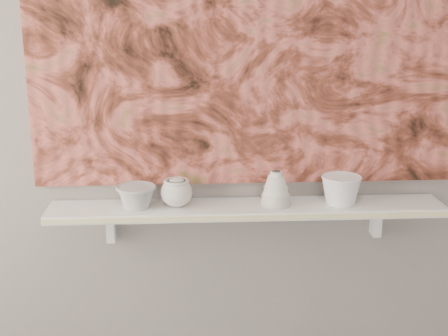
{
  "coord_description": "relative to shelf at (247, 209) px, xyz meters",
  "views": [
    {
      "loc": [
        -0.2,
        -0.58,
        1.65
      ],
      "look_at": [
        -0.08,
        1.49,
        1.07
      ],
      "focal_mm": 50.0,
      "sensor_mm": 36.0,
      "label": 1
    }
  ],
  "objects": [
    {
      "name": "bell_vessel",
      "position": [
        0.1,
        0.0,
        0.08
      ],
      "size": [
        0.11,
        0.11,
        0.12
      ],
      "primitive_type": null,
      "rotation": [
        0.0,
        0.0,
        0.03
      ],
      "color": "white",
      "rests_on": "shelf"
    },
    {
      "name": "bowl_white",
      "position": [
        0.33,
        0.0,
        0.07
      ],
      "size": [
        0.16,
        0.16,
        0.1
      ],
      "primitive_type": null,
      "rotation": [
        0.0,
        0.0,
        -0.12
      ],
      "color": "silver",
      "rests_on": "shelf"
    },
    {
      "name": "shelf_stripe",
      "position": [
        0.0,
        -0.09,
        0.0
      ],
      "size": [
        1.4,
        0.01,
        0.02
      ],
      "primitive_type": "cube",
      "color": "beige",
      "rests_on": "shelf"
    },
    {
      "name": "wall_back",
      "position": [
        0.0,
        0.09,
        0.44
      ],
      "size": [
        3.6,
        0.0,
        3.6
      ],
      "primitive_type": "plane",
      "rotation": [
        1.57,
        0.0,
        0.0
      ],
      "color": "gray",
      "rests_on": "floor"
    },
    {
      "name": "bracket_right",
      "position": [
        0.49,
        0.06,
        -0.07
      ],
      "size": [
        0.03,
        0.06,
        0.12
      ],
      "primitive_type": "cube",
      "color": "white",
      "rests_on": "wall_back"
    },
    {
      "name": "house_motif",
      "position": [
        0.45,
        0.07,
        0.32
      ],
      "size": [
        0.09,
        0.0,
        0.08
      ],
      "primitive_type": "cube",
      "color": "black",
      "rests_on": "painting"
    },
    {
      "name": "shelf",
      "position": [
        0.0,
        0.0,
        0.0
      ],
      "size": [
        1.4,
        0.18,
        0.03
      ],
      "primitive_type": "cube",
      "color": "white",
      "rests_on": "wall_back"
    },
    {
      "name": "cup_cream",
      "position": [
        -0.25,
        0.0,
        0.07
      ],
      "size": [
        0.14,
        0.14,
        0.1
      ],
      "primitive_type": null,
      "rotation": [
        0.0,
        0.0,
        0.32
      ],
      "color": "beige",
      "rests_on": "shelf"
    },
    {
      "name": "painting",
      "position": [
        0.0,
        0.08,
        0.62
      ],
      "size": [
        1.5,
        0.02,
        1.1
      ],
      "primitive_type": "cube",
      "color": "brown",
      "rests_on": "wall_back"
    },
    {
      "name": "bracket_left",
      "position": [
        -0.49,
        0.06,
        -0.07
      ],
      "size": [
        0.03,
        0.06,
        0.12
      ],
      "primitive_type": "cube",
      "color": "white",
      "rests_on": "wall_back"
    },
    {
      "name": "bowl_grey",
      "position": [
        -0.39,
        0.0,
        0.06
      ],
      "size": [
        0.18,
        0.18,
        0.08
      ],
      "primitive_type": null,
      "rotation": [
        0.0,
        0.0,
        0.36
      ],
      "color": "#9C9C99",
      "rests_on": "shelf"
    }
  ]
}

